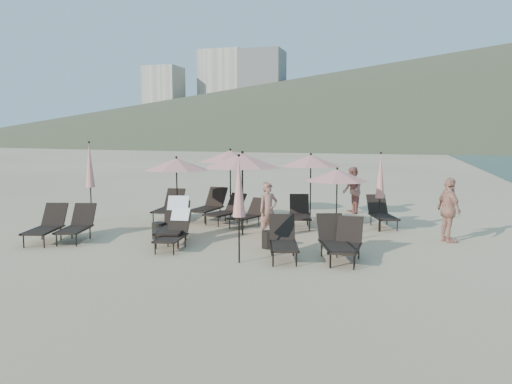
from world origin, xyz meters
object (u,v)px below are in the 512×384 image
(umbrella_open_3, at_px, (230,156))
(umbrella_open_4, at_px, (311,161))
(lounger_12, at_px, (77,225))
(umbrella_closed_2, at_px, (90,166))
(lounger_5, at_px, (347,242))
(umbrella_open_0, at_px, (176,164))
(lounger_4, at_px, (335,240))
(lounger_9, at_px, (249,214))
(umbrella_open_1, at_px, (242,161))
(lounger_10, at_px, (300,212))
(umbrella_closed_1, at_px, (380,176))
(umbrella_closed_0, at_px, (239,187))
(side_table_1, at_px, (269,240))
(lounger_6, at_px, (170,206))
(side_table_0, at_px, (159,231))
(beachgoer_b, at_px, (352,190))
(lounger_11, at_px, (381,213))
(lounger_1, at_px, (174,221))
(lounger_8, at_px, (227,210))
(lounger_0, at_px, (47,225))
(beachgoer_a, at_px, (268,210))
(beachgoer_c, at_px, (449,210))
(umbrella_open_2, at_px, (337,175))
(lounger_7, at_px, (209,205))
(lounger_2, at_px, (175,230))
(lounger_3, at_px, (283,240))

(umbrella_open_3, height_order, umbrella_open_4, umbrella_open_3)
(lounger_12, height_order, umbrella_closed_2, umbrella_closed_2)
(lounger_5, bearing_deg, umbrella_open_0, 153.04)
(lounger_4, relative_size, lounger_9, 1.14)
(lounger_4, height_order, umbrella_open_1, umbrella_open_1)
(lounger_5, xyz_separation_m, umbrella_open_4, (-1.87, 5.49, 1.60))
(lounger_10, distance_m, umbrella_closed_1, 2.76)
(umbrella_closed_0, xyz_separation_m, side_table_1, (0.25, 1.63, -1.50))
(lounger_6, height_order, side_table_0, lounger_6)
(beachgoer_b, bearing_deg, lounger_6, -83.74)
(lounger_6, distance_m, lounger_11, 7.11)
(lounger_1, distance_m, lounger_8, 3.17)
(lounger_0, xyz_separation_m, umbrella_open_1, (4.82, 2.42, 1.71))
(beachgoer_b, bearing_deg, umbrella_closed_0, -34.22)
(lounger_4, distance_m, beachgoer_a, 2.85)
(lounger_0, xyz_separation_m, lounger_5, (8.08, 0.20, -0.02))
(umbrella_closed_0, relative_size, beachgoer_c, 1.40)
(umbrella_open_1, relative_size, umbrella_open_2, 1.23)
(lounger_1, height_order, umbrella_open_1, umbrella_open_1)
(lounger_10, height_order, umbrella_closed_0, umbrella_closed_0)
(lounger_6, bearing_deg, lounger_8, -8.26)
(umbrella_open_2, relative_size, umbrella_open_4, 0.87)
(umbrella_open_4, bearing_deg, umbrella_open_3, -176.50)
(lounger_10, xyz_separation_m, lounger_12, (-5.44, -3.89, -0.01))
(lounger_7, relative_size, side_table_0, 4.05)
(lounger_5, xyz_separation_m, beachgoer_a, (-2.41, 1.98, 0.35))
(lounger_2, xyz_separation_m, lounger_8, (-0.01, 3.92, -0.02))
(lounger_3, distance_m, lounger_6, 6.60)
(lounger_0, xyz_separation_m, lounger_7, (2.83, 4.75, 0.04))
(umbrella_open_2, height_order, side_table_0, umbrella_open_2)
(lounger_2, height_order, lounger_8, lounger_2)
(umbrella_open_2, height_order, umbrella_closed_1, umbrella_closed_1)
(beachgoer_a, relative_size, beachgoer_c, 0.90)
(lounger_3, relative_size, umbrella_closed_0, 0.71)
(lounger_2, bearing_deg, umbrella_closed_1, 29.96)
(umbrella_open_2, distance_m, beachgoer_b, 4.63)
(lounger_11, bearing_deg, lounger_3, -131.29)
(lounger_0, relative_size, lounger_3, 1.03)
(lounger_3, xyz_separation_m, umbrella_closed_0, (-0.85, -0.70, 1.28))
(umbrella_open_3, bearing_deg, lounger_11, -5.92)
(lounger_2, height_order, umbrella_open_4, umbrella_open_4)
(lounger_8, distance_m, beachgoer_b, 5.03)
(umbrella_closed_0, bearing_deg, umbrella_closed_2, 149.44)
(umbrella_open_2, relative_size, beachgoer_c, 1.13)
(lounger_9, xyz_separation_m, umbrella_open_3, (-1.21, 1.66, 1.76))
(lounger_7, bearing_deg, umbrella_closed_0, -56.39)
(lounger_1, height_order, lounger_4, lounger_1)
(lounger_9, bearing_deg, umbrella_closed_1, 21.18)
(lounger_11, relative_size, umbrella_closed_1, 0.74)
(lounger_11, height_order, umbrella_open_2, umbrella_open_2)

